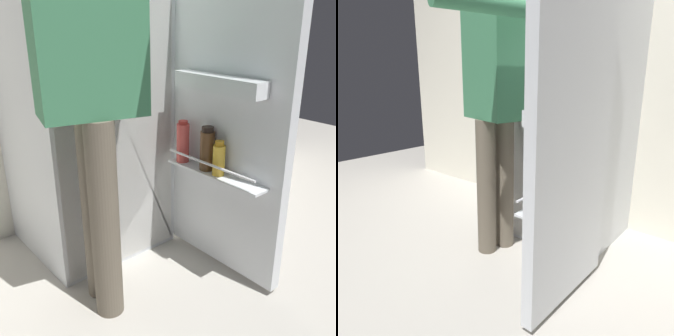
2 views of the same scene
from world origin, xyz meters
TOP-DOWN VIEW (x-y plane):
  - ground_plane at (0.00, 0.00)m, footprint 6.72×6.72m
  - kitchen_wall at (0.00, 0.95)m, footprint 4.40×0.10m
  - refrigerator at (0.03, 0.52)m, footprint 0.74×1.33m
  - person at (-0.23, 0.06)m, footprint 0.56×0.78m

SIDE VIEW (x-z plane):
  - ground_plane at x=0.00m, z-range 0.00..0.00m
  - refrigerator at x=0.03m, z-range 0.00..1.65m
  - person at x=-0.23m, z-range 0.18..1.92m
  - kitchen_wall at x=0.00m, z-range 0.00..2.50m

